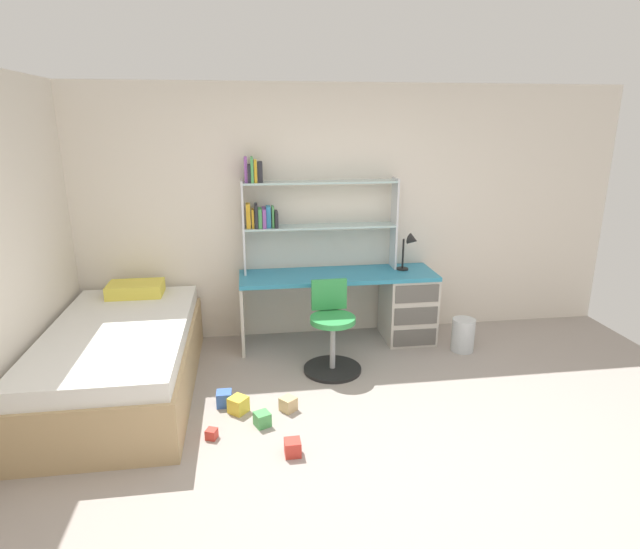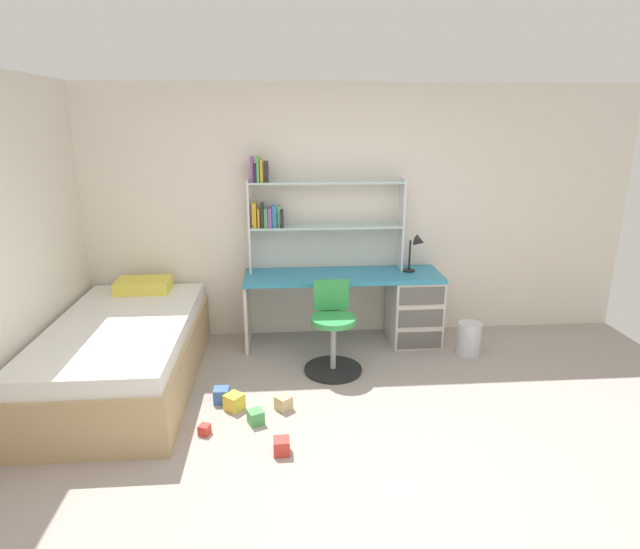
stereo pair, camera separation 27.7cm
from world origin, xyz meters
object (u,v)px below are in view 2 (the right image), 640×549
object	(u,v)px
desk_lamp	(417,247)
swivel_chair	(333,337)
desk	(394,303)
bed_platform	(124,354)
toy_block_yellow_0	(234,402)
waste_bin	(469,339)
toy_block_natural_3	(283,403)
toy_block_red_4	(282,446)
toy_block_red_5	(204,430)
bookshelf_hutch	(303,208)
toy_block_blue_1	(221,395)
toy_block_green_2	(256,417)

from	to	relation	value
desk_lamp	swivel_chair	distance (m)	1.26
desk	swivel_chair	distance (m)	0.90
bed_platform	toy_block_yellow_0	size ratio (longest dim) A/B	16.64
waste_bin	toy_block_natural_3	xyz separation A→B (m)	(-1.78, -0.86, -0.11)
toy_block_yellow_0	toy_block_red_4	world-z (taller)	toy_block_yellow_0
waste_bin	swivel_chair	bearing A→B (deg)	-170.80
toy_block_red_5	bookshelf_hutch	bearing A→B (deg)	64.73
toy_block_blue_1	toy_block_green_2	world-z (taller)	toy_block_blue_1
swivel_chair	toy_block_yellow_0	bearing A→B (deg)	-143.63
bed_platform	toy_block_red_5	distance (m)	1.12
bookshelf_hutch	toy_block_red_4	bearing A→B (deg)	-97.18
desk	toy_block_green_2	world-z (taller)	desk
desk_lamp	bed_platform	world-z (taller)	desk_lamp
swivel_chair	waste_bin	world-z (taller)	swivel_chair
bookshelf_hutch	toy_block_yellow_0	size ratio (longest dim) A/B	12.13
desk	waste_bin	xyz separation A→B (m)	(0.66, -0.38, -0.25)
desk	swivel_chair	size ratio (longest dim) A/B	2.39
desk_lamp	toy_block_blue_1	bearing A→B (deg)	-148.83
bed_platform	waste_bin	xyz separation A→B (m)	(3.11, 0.37, -0.13)
desk	toy_block_yellow_0	distance (m)	1.96
swivel_chair	waste_bin	size ratio (longest dim) A/B	2.49
toy_block_yellow_0	toy_block_red_4	bearing A→B (deg)	-58.23
desk	bed_platform	bearing A→B (deg)	-163.01
toy_block_red_4	toy_block_natural_3	bearing A→B (deg)	88.23
toy_block_red_4	toy_block_green_2	bearing A→B (deg)	116.68
bed_platform	toy_block_natural_3	world-z (taller)	bed_platform
toy_block_red_5	toy_block_green_2	bearing A→B (deg)	17.07
toy_block_blue_1	toy_block_natural_3	distance (m)	0.52
toy_block_natural_3	swivel_chair	bearing A→B (deg)	55.02
bookshelf_hutch	swivel_chair	distance (m)	1.30
waste_bin	toy_block_blue_1	size ratio (longest dim) A/B	2.74
swivel_chair	toy_block_natural_3	world-z (taller)	swivel_chair
desk_lamp	toy_block_green_2	bearing A→B (deg)	-137.03
bookshelf_hutch	swivel_chair	world-z (taller)	bookshelf_hutch
swivel_chair	toy_block_natural_3	size ratio (longest dim) A/B	7.48
desk_lamp	waste_bin	xyz separation A→B (m)	(0.45, -0.40, -0.82)
waste_bin	toy_block_blue_1	distance (m)	2.39
toy_block_yellow_0	toy_block_green_2	world-z (taller)	toy_block_yellow_0
bookshelf_hutch	toy_block_red_5	world-z (taller)	bookshelf_hutch
bed_platform	toy_block_red_4	bearing A→B (deg)	-38.75
toy_block_red_5	toy_block_natural_3	bearing A→B (deg)	27.39
bookshelf_hutch	toy_block_red_4	xyz separation A→B (m)	(-0.25, -1.96, -1.30)
toy_block_red_4	toy_block_red_5	bearing A→B (deg)	154.21
swivel_chair	toy_block_red_5	distance (m)	1.42
desk	bookshelf_hutch	distance (m)	1.31
toy_block_yellow_0	toy_block_natural_3	world-z (taller)	toy_block_yellow_0
desk	bookshelf_hutch	size ratio (longest dim) A/B	1.27
desk	desk_lamp	world-z (taller)	desk_lamp
swivel_chair	desk_lamp	bearing A→B (deg)	34.59
toy_block_blue_1	toy_block_yellow_0	bearing A→B (deg)	-46.42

